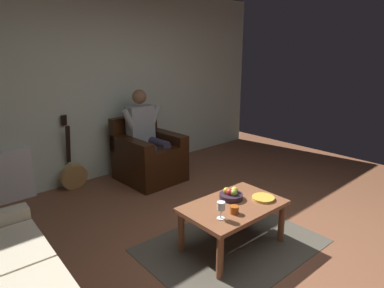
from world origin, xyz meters
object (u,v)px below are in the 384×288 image
(armchair, at_px, (148,157))
(coffee_table, at_px, (233,211))
(candle_jar, at_px, (234,210))
(decorative_dish, at_px, (263,198))
(wine_glass_near, at_px, (221,207))
(guitar, at_px, (73,173))
(person_seated, at_px, (146,132))
(fruit_bowl, at_px, (231,195))

(armchair, bearing_deg, coffee_table, 76.94)
(armchair, bearing_deg, candle_jar, 74.22)
(decorative_dish, bearing_deg, wine_glass_near, -1.59)
(guitar, height_order, wine_glass_near, guitar)
(coffee_table, relative_size, candle_jar, 12.19)
(person_seated, distance_m, guitar, 1.12)
(fruit_bowl, bearing_deg, guitar, -73.92)
(armchair, distance_m, guitar, 1.04)
(armchair, xyz_separation_m, candle_jar, (0.51, 2.07, 0.14))
(fruit_bowl, height_order, candle_jar, fruit_bowl)
(wine_glass_near, xyz_separation_m, fruit_bowl, (-0.36, -0.20, -0.07))
(fruit_bowl, relative_size, decorative_dish, 1.06)
(wine_glass_near, bearing_deg, person_seated, -107.81)
(candle_jar, bearing_deg, decorative_dish, 179.76)
(armchair, height_order, coffee_table, armchair)
(wine_glass_near, bearing_deg, armchair, -108.09)
(guitar, height_order, fruit_bowl, guitar)
(coffee_table, distance_m, guitar, 2.41)
(coffee_table, relative_size, decorative_dish, 4.53)
(decorative_dish, xyz_separation_m, candle_jar, (0.42, -0.00, 0.02))
(wine_glass_near, height_order, fruit_bowl, wine_glass_near)
(fruit_bowl, distance_m, decorative_dish, 0.31)
(person_seated, distance_m, fruit_bowl, 1.92)
(person_seated, bearing_deg, guitar, -21.96)
(person_seated, bearing_deg, armchair, 90.00)
(armchair, xyz_separation_m, fruit_bowl, (0.31, 1.85, 0.15))
(coffee_table, xyz_separation_m, guitar, (0.57, -2.33, -0.16))
(fruit_bowl, bearing_deg, person_seated, -99.46)
(armchair, relative_size, wine_glass_near, 5.77)
(person_seated, bearing_deg, coffee_table, 77.14)
(guitar, distance_m, candle_jar, 2.50)
(armchair, bearing_deg, person_seated, -90.00)
(fruit_bowl, xyz_separation_m, decorative_dish, (-0.22, 0.22, -0.03))
(armchair, height_order, candle_jar, armchair)
(decorative_dish, bearing_deg, coffee_table, -21.82)
(guitar, relative_size, candle_jar, 12.71)
(person_seated, xyz_separation_m, decorative_dish, (0.09, 2.10, -0.24))
(fruit_bowl, bearing_deg, coffee_table, 53.65)
(coffee_table, xyz_separation_m, fruit_bowl, (-0.07, -0.10, 0.11))
(decorative_dish, bearing_deg, candle_jar, -0.24)
(guitar, bearing_deg, decorative_dish, 109.45)
(coffee_table, xyz_separation_m, candle_jar, (0.13, 0.12, 0.10))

